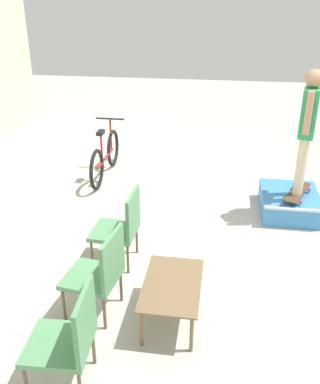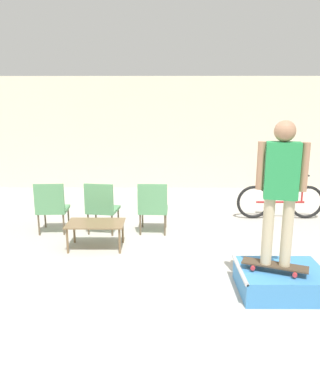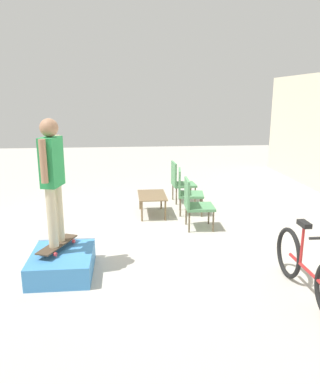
# 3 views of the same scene
# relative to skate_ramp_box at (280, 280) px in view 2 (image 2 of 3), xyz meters

# --- Properties ---
(ground_plane) EXTENTS (24.00, 24.00, 0.00)m
(ground_plane) POSITION_rel_skate_ramp_box_xyz_m (-1.56, 0.74, -0.15)
(ground_plane) COLOR #B7B2A8
(house_wall_back) EXTENTS (12.00, 0.06, 3.00)m
(house_wall_back) POSITION_rel_skate_ramp_box_xyz_m (-1.56, 5.93, 1.35)
(house_wall_back) COLOR beige
(house_wall_back) RESTS_ON ground_plane
(skate_ramp_box) EXTENTS (1.07, 0.83, 0.33)m
(skate_ramp_box) POSITION_rel_skate_ramp_box_xyz_m (0.00, 0.00, 0.00)
(skate_ramp_box) COLOR #3D84C6
(skate_ramp_box) RESTS_ON ground_plane
(skateboard_on_ramp) EXTENTS (0.80, 0.48, 0.07)m
(skateboard_on_ramp) POSITION_rel_skate_ramp_box_xyz_m (-0.11, -0.07, 0.23)
(skateboard_on_ramp) COLOR #473828
(skateboard_on_ramp) RESTS_ON skate_ramp_box
(person_skater) EXTENTS (0.56, 0.28, 1.73)m
(person_skater) POSITION_rel_skate_ramp_box_xyz_m (-0.11, -0.07, 1.27)
(person_skater) COLOR #C6B793
(person_skater) RESTS_ON skateboard_on_ramp
(coffee_table) EXTENTS (0.92, 0.57, 0.43)m
(coffee_table) POSITION_rel_skate_ramp_box_xyz_m (-2.56, 1.45, 0.23)
(coffee_table) COLOR brown
(coffee_table) RESTS_ON ground_plane
(patio_chair_left) EXTENTS (0.55, 0.55, 0.94)m
(patio_chair_left) POSITION_rel_skate_ramp_box_xyz_m (-3.47, 2.17, 0.36)
(patio_chair_left) COLOR brown
(patio_chair_left) RESTS_ON ground_plane
(patio_chair_center) EXTENTS (0.59, 0.59, 0.94)m
(patio_chair_center) POSITION_rel_skate_ramp_box_xyz_m (-2.58, 2.17, 0.36)
(patio_chair_center) COLOR brown
(patio_chair_center) RESTS_ON ground_plane
(patio_chair_right) EXTENTS (0.54, 0.54, 0.94)m
(patio_chair_right) POSITION_rel_skate_ramp_box_xyz_m (-1.65, 2.17, 0.36)
(patio_chair_right) COLOR brown
(patio_chair_right) RESTS_ON ground_plane
(bicycle) EXTENTS (1.77, 0.52, 0.96)m
(bicycle) POSITION_rel_skate_ramp_box_xyz_m (0.93, 3.08, 0.21)
(bicycle) COLOR black
(bicycle) RESTS_ON ground_plane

